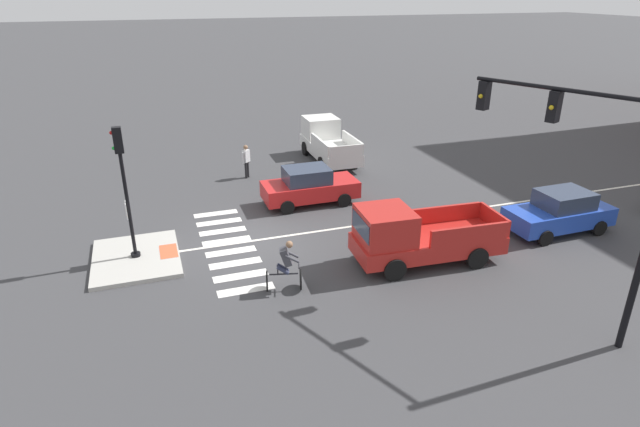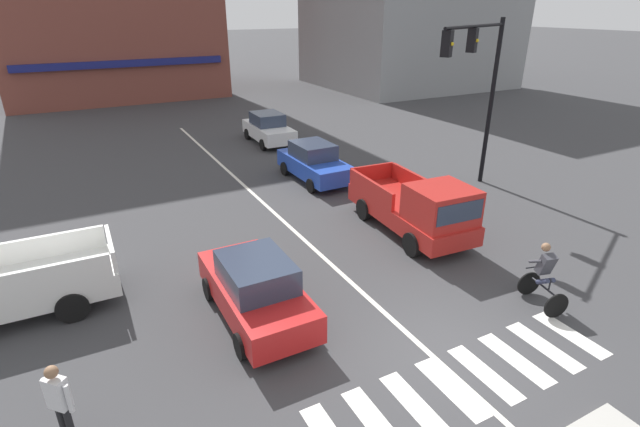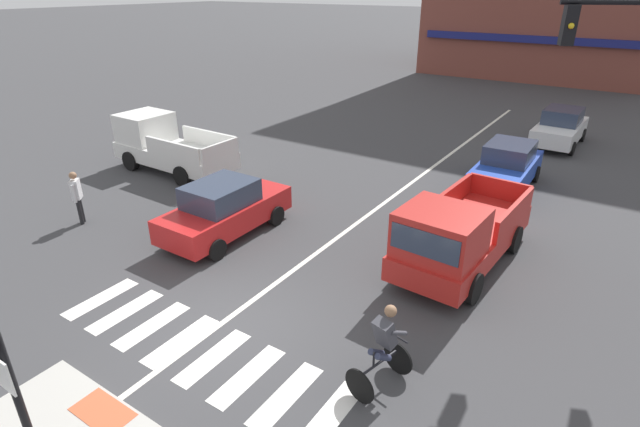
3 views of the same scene
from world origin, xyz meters
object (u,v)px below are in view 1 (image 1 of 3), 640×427
pickup_truck_red_eastbound_mid (415,237)px  car_blue_eastbound_far (560,212)px  pickup_truck_white_cross_left (327,142)px  pedestrian_at_curb_left (246,159)px  signal_pole (124,182)px  traffic_light_mast (592,166)px  car_red_westbound_near (309,186)px  cyclist (286,265)px

pickup_truck_red_eastbound_mid → car_blue_eastbound_far: bearing=94.1°
pickup_truck_white_cross_left → pedestrian_at_curb_left: bearing=-71.3°
pickup_truck_red_eastbound_mid → pedestrian_at_curb_left: pickup_truck_red_eastbound_mid is taller
pickup_truck_white_cross_left → signal_pole: bearing=-49.0°
traffic_light_mast → car_red_westbound_near: bearing=-159.1°
traffic_light_mast → car_blue_eastbound_far: 7.45m
car_blue_eastbound_far → pedestrian_at_curb_left: 14.27m
car_blue_eastbound_far → pickup_truck_red_eastbound_mid: (0.46, -6.47, 0.17)m
cyclist → signal_pole: bearing=-128.7°
pickup_truck_red_eastbound_mid → cyclist: pickup_truck_red_eastbound_mid is taller
signal_pole → car_blue_eastbound_far: 15.93m
car_blue_eastbound_far → pickup_truck_red_eastbound_mid: bearing=-85.9°
car_blue_eastbound_far → cyclist: cyclist is taller
signal_pole → cyclist: size_ratio=2.71×
car_red_westbound_near → pickup_truck_red_eastbound_mid: size_ratio=0.79×
pickup_truck_white_cross_left → pickup_truck_red_eastbound_mid: 12.17m
pedestrian_at_curb_left → cyclist: bearing=-5.1°
signal_pole → pickup_truck_white_cross_left: signal_pole is taller
traffic_light_mast → pickup_truck_red_eastbound_mid: (-4.41, -2.31, -3.63)m
pickup_truck_red_eastbound_mid → pedestrian_at_curb_left: bearing=-160.7°
signal_pole → pedestrian_at_curb_left: 9.22m
car_red_westbound_near → car_blue_eastbound_far: 10.08m
signal_pole → pickup_truck_red_eastbound_mid: (3.26, 9.07, -1.92)m
car_red_westbound_near → cyclist: bearing=-23.6°
car_red_westbound_near → pickup_truck_red_eastbound_mid: pickup_truck_red_eastbound_mid is taller
cyclist → pickup_truck_red_eastbound_mid: bearing=93.6°
car_red_westbound_near → pedestrian_at_curb_left: pedestrian_at_curb_left is taller
car_blue_eastbound_far → traffic_light_mast: bearing=-40.5°
traffic_light_mast → car_red_westbound_near: (-10.68, -4.07, -3.80)m
car_red_westbound_near → pickup_truck_red_eastbound_mid: 6.52m
car_red_westbound_near → pedestrian_at_curb_left: (-4.22, -1.91, 0.17)m
traffic_light_mast → cyclist: bearing=-120.7°
signal_pole → pedestrian_at_curb_left: signal_pole is taller
signal_pole → car_red_westbound_near: (-3.01, 7.30, -2.09)m
traffic_light_mast → pickup_truck_white_cross_left: 16.96m
signal_pole → car_blue_eastbound_far: size_ratio=1.11×
car_red_westbound_near → car_blue_eastbound_far: same height
signal_pole → pickup_truck_white_cross_left: bearing=131.0°
pickup_truck_red_eastbound_mid → traffic_light_mast: bearing=27.6°
pickup_truck_white_cross_left → pickup_truck_red_eastbound_mid: same height
car_red_westbound_near → cyclist: cyclist is taller
car_red_westbound_near → cyclist: size_ratio=2.45×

